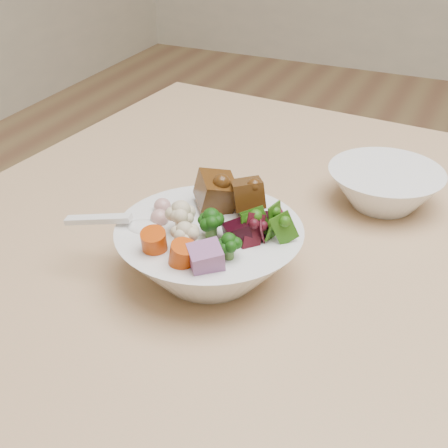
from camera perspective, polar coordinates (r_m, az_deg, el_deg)
The scene contains 3 objects.
food_bowl at distance 0.69m, azimuth -1.17°, elevation -2.23°, with size 0.21×0.21×0.11m.
soup_spoon at distance 0.69m, azimuth -8.44°, elevation -0.18°, with size 0.11×0.05×0.02m.
side_bowl at distance 0.86m, azimuth 14.45°, elevation 3.23°, with size 0.15×0.15×0.05m, color white, non-canonical shape.
Camera 1 is at (-0.30, -0.71, 1.14)m, focal length 50.00 mm.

